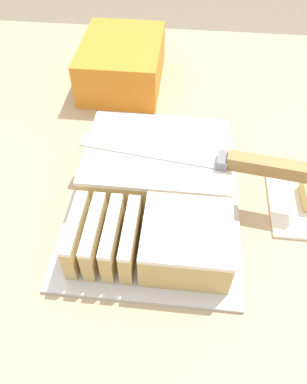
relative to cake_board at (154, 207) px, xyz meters
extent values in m
plane|color=#7F705B|center=(0.05, 0.06, -0.96)|extent=(8.00, 8.00, 0.00)
cube|color=tan|center=(0.05, 0.06, -0.48)|extent=(1.40, 1.10, 0.96)
cube|color=silver|center=(0.00, 0.00, 0.00)|extent=(0.27, 0.32, 0.01)
cube|color=tan|center=(0.00, 0.06, 0.03)|extent=(0.23, 0.17, 0.06)
cube|color=white|center=(0.00, 0.06, 0.06)|extent=(0.23, 0.17, 0.01)
cube|color=tan|center=(0.05, -0.08, 0.03)|extent=(0.12, 0.11, 0.06)
cube|color=white|center=(0.05, -0.08, 0.06)|extent=(0.12, 0.11, 0.01)
cube|color=tan|center=(-0.10, -0.09, 0.03)|extent=(0.02, 0.10, 0.06)
cube|color=white|center=(-0.10, -0.09, 0.06)|extent=(0.02, 0.10, 0.01)
cube|color=tan|center=(-0.07, -0.09, 0.03)|extent=(0.02, 0.10, 0.06)
cube|color=white|center=(-0.07, -0.09, 0.06)|extent=(0.02, 0.10, 0.01)
cube|color=tan|center=(-0.05, -0.09, 0.03)|extent=(0.02, 0.10, 0.06)
cube|color=white|center=(-0.05, -0.09, 0.06)|extent=(0.02, 0.10, 0.01)
cube|color=tan|center=(-0.02, -0.09, 0.03)|extent=(0.02, 0.10, 0.06)
cube|color=white|center=(-0.02, -0.09, 0.06)|extent=(0.02, 0.10, 0.01)
cube|color=silver|center=(-0.01, 0.05, 0.07)|extent=(0.23, 0.06, 0.00)
cube|color=slate|center=(0.10, 0.04, 0.08)|extent=(0.02, 0.03, 0.02)
cube|color=olive|center=(0.17, 0.03, 0.08)|extent=(0.13, 0.04, 0.02)
cube|color=orange|center=(-0.10, 0.35, 0.04)|extent=(0.16, 0.21, 0.09)
camera|label=1|loc=(0.04, -0.37, 0.46)|focal=35.00mm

